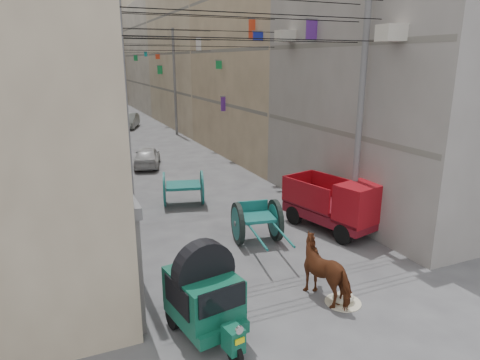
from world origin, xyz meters
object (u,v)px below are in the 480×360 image
second_cart (183,187)px  horse (328,270)px  auto_rickshaw (204,294)px  distant_car_white (147,157)px  feed_sack (343,298)px  distant_car_grey (129,121)px  mini_truck (340,207)px  distant_car_green (103,117)px  tonga_cart (257,221)px

second_cart → horse: bearing=-66.8°
auto_rickshaw → second_cart: size_ratio=1.27×
horse → distant_car_white: size_ratio=0.53×
second_cart → feed_sack: bearing=-65.7°
feed_sack → distant_car_grey: size_ratio=0.14×
feed_sack → distant_car_grey: (-0.05, 30.35, 0.49)m
mini_truck → distant_car_green: size_ratio=0.86×
tonga_cart → distant_car_white: size_ratio=0.95×
tonga_cart → distant_car_white: 11.63m
auto_rickshaw → feed_sack: bearing=-12.7°
distant_car_green → distant_car_white: bearing=84.8°
second_cart → distant_car_white: 7.13m
distant_car_grey → distant_car_green: (-1.75, 3.83, -0.02)m
second_cart → distant_car_white: (0.01, 7.12, -0.19)m
distant_car_white → feed_sack: bearing=111.3°
tonga_cart → mini_truck: bearing=0.6°
mini_truck → second_cart: mini_truck is taller
feed_sack → distant_car_grey: 30.35m
mini_truck → distant_car_grey: size_ratio=0.95×
distant_car_green → horse: bearing=86.5°
auto_rickshaw → feed_sack: auto_rickshaw is taller
feed_sack → horse: horse is taller
auto_rickshaw → second_cart: (1.97, 8.39, -0.21)m
mini_truck → feed_sack: bearing=-138.3°
second_cart → horse: (1.26, -8.18, -0.02)m
auto_rickshaw → tonga_cart: (3.11, 3.94, -0.25)m
distant_car_green → distant_car_grey: bearing=108.3°
distant_car_grey → feed_sack: bearing=-70.4°
second_cart → horse: 8.28m
distant_car_green → auto_rickshaw: bearing=81.0°
distant_car_white → distant_car_green: distant_car_green is taller
second_cart → mini_truck: bearing=-36.1°
feed_sack → distant_car_white: distant_car_white is taller
mini_truck → horse: mini_truck is taller
second_cart → distant_car_green: second_cart is taller
distant_car_green → feed_sack: bearing=86.8°
tonga_cart → distant_car_white: tonga_cart is taller
auto_rickshaw → distant_car_grey: auto_rickshaw is taller
feed_sack → horse: (-0.22, 0.39, 0.59)m
auto_rickshaw → horse: auto_rickshaw is taller
tonga_cart → feed_sack: bearing=-76.0°
feed_sack → distant_car_green: distant_car_green is taller
tonga_cart → second_cart: (-1.14, 4.45, 0.04)m
feed_sack → mini_truck: bearing=55.4°
auto_rickshaw → distant_car_white: size_ratio=0.72×
distant_car_white → mini_truck: bearing=124.4°
second_cart → tonga_cart: bearing=-61.2°
mini_truck → distant_car_green: 30.80m
auto_rickshaw → distant_car_green: bearing=77.6°
second_cart → distant_car_grey: 21.82m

